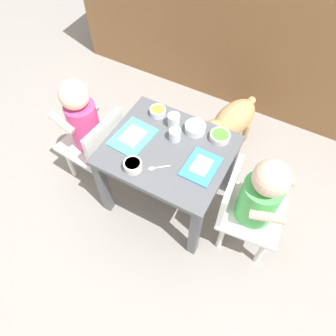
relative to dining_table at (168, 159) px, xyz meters
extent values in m
plane|color=gray|center=(0.00, 0.00, -0.36)|extent=(7.00, 7.00, 0.00)
cube|color=brown|center=(0.00, 1.08, 0.08)|extent=(2.32, 0.40, 0.89)
cube|color=#515459|center=(0.00, 0.00, 0.07)|extent=(0.58, 0.48, 0.03)
cube|color=#515459|center=(-0.26, -0.21, -0.15)|extent=(0.04, 0.04, 0.42)
cube|color=#515459|center=(0.26, -0.21, -0.15)|extent=(0.04, 0.04, 0.42)
cube|color=#515459|center=(-0.26, 0.21, -0.15)|extent=(0.04, 0.04, 0.42)
cube|color=#515459|center=(0.26, 0.21, -0.15)|extent=(0.04, 0.04, 0.42)
cube|color=silver|center=(-0.46, -0.04, -0.10)|extent=(0.30, 0.30, 0.02)
cube|color=silver|center=(-0.33, -0.05, 0.01)|extent=(0.05, 0.27, 0.22)
cylinder|color=#D83F7F|center=(-0.46, -0.04, 0.04)|extent=(0.15, 0.15, 0.27)
sphere|color=beige|center=(-0.47, -0.04, 0.24)|extent=(0.14, 0.14, 0.14)
cylinder|color=silver|center=(-0.55, 0.07, -0.24)|extent=(0.03, 0.03, 0.25)
cylinder|color=silver|center=(-0.57, -0.13, -0.24)|extent=(0.03, 0.03, 0.25)
cylinder|color=silver|center=(-0.35, 0.05, -0.24)|extent=(0.03, 0.03, 0.25)
cylinder|color=silver|center=(-0.37, -0.15, -0.24)|extent=(0.03, 0.03, 0.25)
cylinder|color=beige|center=(-0.50, 0.05, 0.11)|extent=(0.15, 0.05, 0.09)
cylinder|color=beige|center=(-0.51, -0.12, 0.11)|extent=(0.15, 0.05, 0.09)
cube|color=silver|center=(0.46, -0.02, -0.10)|extent=(0.31, 0.31, 0.02)
cube|color=silver|center=(0.33, -0.03, 0.01)|extent=(0.05, 0.27, 0.22)
cylinder|color=#4CB259|center=(0.46, -0.02, 0.02)|extent=(0.17, 0.17, 0.23)
sphere|color=beige|center=(0.47, -0.02, 0.20)|extent=(0.15, 0.15, 0.15)
cylinder|color=silver|center=(0.57, -0.11, -0.24)|extent=(0.03, 0.03, 0.25)
cylinder|color=silver|center=(0.55, 0.09, -0.24)|extent=(0.03, 0.03, 0.25)
cylinder|color=silver|center=(0.37, -0.13, -0.24)|extent=(0.03, 0.03, 0.25)
cylinder|color=silver|center=(0.35, 0.07, -0.24)|extent=(0.03, 0.03, 0.25)
cylinder|color=beige|center=(0.52, -0.11, 0.08)|extent=(0.15, 0.05, 0.09)
cylinder|color=beige|center=(0.50, 0.08, 0.08)|extent=(0.15, 0.05, 0.09)
ellipsoid|color=tan|center=(0.15, 0.54, -0.14)|extent=(0.26, 0.37, 0.20)
sphere|color=tan|center=(0.09, 0.35, -0.09)|extent=(0.12, 0.12, 0.12)
sphere|color=black|center=(0.08, 0.31, -0.10)|extent=(0.06, 0.06, 0.06)
torus|color=green|center=(0.10, 0.39, -0.11)|extent=(0.11, 0.06, 0.11)
sphere|color=tan|center=(0.19, 0.69, -0.10)|extent=(0.05, 0.05, 0.05)
cylinder|color=tan|center=(0.07, 0.46, -0.29)|extent=(0.04, 0.04, 0.14)
cylinder|color=tan|center=(0.17, 0.43, -0.29)|extent=(0.04, 0.04, 0.14)
cylinder|color=tan|center=(0.12, 0.64, -0.29)|extent=(0.04, 0.04, 0.14)
cylinder|color=tan|center=(0.23, 0.61, -0.29)|extent=(0.04, 0.04, 0.14)
cube|color=#4CC6BC|center=(-0.18, -0.02, 0.09)|extent=(0.17, 0.22, 0.01)
cube|color=white|center=(-0.18, -0.02, 0.10)|extent=(0.10, 0.12, 0.01)
cube|color=#388CD8|center=(0.18, -0.02, 0.09)|extent=(0.14, 0.18, 0.01)
cube|color=white|center=(0.18, -0.02, 0.10)|extent=(0.08, 0.10, 0.01)
cylinder|color=white|center=(-0.04, 0.14, 0.12)|extent=(0.06, 0.06, 0.07)
cylinder|color=silver|center=(-0.04, 0.14, 0.11)|extent=(0.05, 0.05, 0.04)
cylinder|color=white|center=(0.00, 0.07, 0.11)|extent=(0.06, 0.06, 0.06)
cylinder|color=silver|center=(0.00, 0.07, 0.10)|extent=(0.05, 0.05, 0.03)
cylinder|color=white|center=(0.06, 0.16, 0.10)|extent=(0.10, 0.10, 0.04)
cylinder|color=#D84C33|center=(0.06, 0.16, 0.12)|extent=(0.08, 0.08, 0.01)
cylinder|color=silver|center=(-0.08, -0.17, 0.10)|extent=(0.08, 0.08, 0.04)
cylinder|color=#4C8C33|center=(-0.08, -0.17, 0.12)|extent=(0.07, 0.07, 0.01)
cylinder|color=silver|center=(0.18, 0.17, 0.10)|extent=(0.10, 0.10, 0.03)
cylinder|color=#4C8C33|center=(0.18, 0.17, 0.11)|extent=(0.08, 0.08, 0.01)
cylinder|color=white|center=(-0.15, 0.17, 0.10)|extent=(0.08, 0.08, 0.03)
cylinder|color=gold|center=(-0.15, 0.17, 0.12)|extent=(0.07, 0.07, 0.01)
cylinder|color=silver|center=(0.03, -0.11, 0.09)|extent=(0.06, 0.05, 0.01)
ellipsoid|color=silver|center=(-0.01, -0.13, 0.09)|extent=(0.03, 0.03, 0.01)
camera|label=1|loc=(0.44, -0.81, 1.25)|focal=34.55mm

